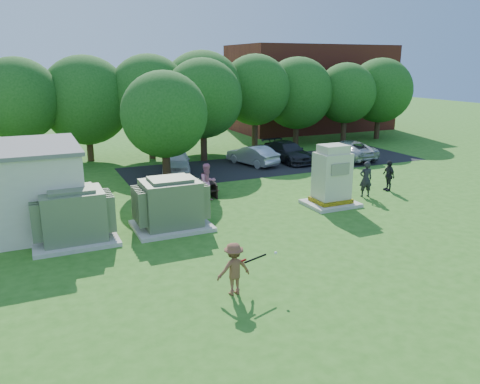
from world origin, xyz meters
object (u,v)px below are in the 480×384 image
batter (234,269)px  picnic_table (199,189)px  person_walking_right (389,176)px  car_silver_b (346,150)px  transformer_left (73,217)px  car_dark (288,152)px  car_white (176,161)px  car_silver_a (252,155)px  person_by_generator (366,179)px  transformer_right (171,205)px  person_at_picnic (208,182)px  generator_cabinet (332,179)px

batter → picnic_table: bearing=-105.4°
person_walking_right → car_silver_b: (2.98, 7.59, -0.14)m
transformer_left → batter: (3.74, -6.15, -0.19)m
transformer_left → car_dark: transformer_left is taller
person_walking_right → transformer_left: bearing=-78.0°
picnic_table → person_walking_right: 9.81m
batter → car_white: (3.04, 15.64, -0.09)m
person_walking_right → car_silver_a: size_ratio=0.41×
person_by_generator → car_silver_a: size_ratio=0.47×
car_dark → car_white: bearing=177.0°
car_silver_a → car_dark: car_dark is taller
batter → car_silver_b: (14.81, 14.61, -0.13)m
batter → person_walking_right: (11.83, 7.02, 0.01)m
person_by_generator → person_walking_right: person_by_generator is taller
person_by_generator → car_silver_a: person_by_generator is taller
transformer_right → batter: (0.04, -6.15, -0.19)m
transformer_left → picnic_table: transformer_left is taller
person_by_generator → person_at_picnic: size_ratio=0.97×
picnic_table → person_walking_right: person_walking_right is taller
person_at_picnic → person_walking_right: (9.20, -2.08, -0.13)m
transformer_right → person_by_generator: transformer_right is taller
transformer_right → generator_cabinet: (7.64, -0.07, 0.28)m
transformer_right → car_silver_b: (14.85, 8.46, -0.32)m
person_at_picnic → person_walking_right: 9.43m
generator_cabinet → car_white: (-4.57, 9.56, -0.55)m
picnic_table → car_dark: size_ratio=0.37×
person_at_picnic → transformer_right: bearing=-146.2°
transformer_left → car_dark: bearing=33.0°
picnic_table → transformer_left: bearing=-149.4°
person_walking_right → car_dark: bearing=-164.3°
transformer_left → car_silver_b: 20.39m
generator_cabinet → picnic_table: (-5.17, 3.73, -0.80)m
car_dark → car_silver_b: size_ratio=0.96×
batter → car_silver_b: bearing=-136.8°
transformer_right → car_silver_b: bearing=29.7°
car_dark → person_at_picnic: bearing=-144.1°
batter → car_silver_a: (8.17, 15.62, -0.15)m
transformer_right → transformer_left: bearing=180.0°
car_dark → car_silver_b: (4.03, -0.97, 0.00)m
transformer_right → person_by_generator: bearing=2.4°
transformer_right → person_by_generator: 10.04m
car_silver_b → person_at_picnic: bearing=21.5°
person_walking_right → car_dark: (-1.04, 8.57, -0.14)m
person_at_picnic → car_silver_b: bearing=10.3°
person_by_generator → car_white: size_ratio=0.44×
person_at_picnic → generator_cabinet: bearing=-45.2°
transformer_right → car_dark: (10.82, 9.43, -0.32)m
picnic_table → car_dark: (8.35, 5.77, 0.21)m
person_by_generator → car_white: (-6.95, 9.06, -0.20)m
transformer_left → person_at_picnic: transformer_left is taller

